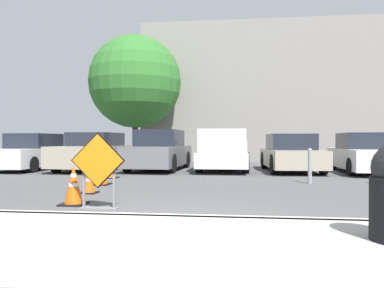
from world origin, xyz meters
name	(u,v)px	position (x,y,z in m)	size (l,w,h in m)	color
ground_plane	(208,170)	(0.00, 10.00, 0.00)	(96.00, 96.00, 0.00)	#4C4C4F
sidewalk_strip	(130,246)	(0.00, -1.37, 0.07)	(24.64, 2.73, 0.14)	#ADAAA3
curb_lip	(157,219)	(0.00, 0.00, 0.07)	(24.64, 0.20, 0.14)	#ADAAA3
road_closed_sign	(98,168)	(-1.27, 1.03, 0.73)	(0.98, 0.20, 1.35)	black
traffic_cone_nearest	(74,185)	(-1.89, 1.41, 0.37)	(0.46, 0.46, 0.75)	black
traffic_cone_second	(89,180)	(-2.20, 2.90, 0.29)	(0.39, 0.39, 0.61)	black
traffic_cone_third	(100,172)	(-2.53, 4.50, 0.35)	(0.54, 0.54, 0.71)	black
traffic_cone_fourth	(110,168)	(-2.84, 6.26, 0.31)	(0.48, 0.48, 0.65)	black
parked_car_nearest	(34,153)	(-7.15, 9.26, 0.67)	(1.82, 4.55, 1.48)	silver
parked_car_second	(95,152)	(-4.55, 9.35, 0.71)	(2.18, 4.77, 1.51)	#A39984
parked_car_third	(159,152)	(-1.94, 9.62, 0.75)	(2.11, 4.57, 1.62)	slate
pickup_truck	(224,152)	(0.66, 9.66, 0.73)	(1.98, 5.13, 1.61)	silver
parked_car_fourth	(291,154)	(3.26, 9.54, 0.67)	(2.10, 4.38, 1.45)	#A39984
parked_car_fifth	(363,154)	(5.87, 9.28, 0.68)	(1.92, 4.65, 1.48)	silver
bollard_nearest	(310,165)	(3.19, 5.41, 0.52)	(0.12, 0.12, 0.99)	gray
building_facade_backdrop	(269,95)	(3.21, 18.36, 3.99)	(15.12, 5.00, 7.99)	gray
street_tree_behind_lot	(135,82)	(-4.19, 14.17, 4.31)	(4.91, 4.91, 6.77)	#513823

